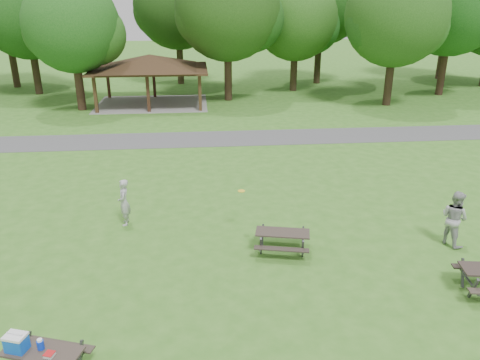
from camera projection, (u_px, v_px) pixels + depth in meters
name	position (u px, v px, depth m)	size (l,w,h in m)	color
ground	(220.00, 267.00, 14.48)	(160.00, 160.00, 0.00)	#377020
asphalt_path	(207.00, 139.00, 27.45)	(120.00, 3.20, 0.02)	#49494B
pavilion	(150.00, 64.00, 35.25)	(8.60, 7.01, 3.76)	#372414
tree_row_c	(28.00, 13.00, 37.78)	(8.19, 7.80, 10.67)	black
tree_row_d	(74.00, 28.00, 32.47)	(6.93, 6.60, 9.27)	#331F16
tree_row_e	(229.00, 11.00, 35.36)	(8.40, 8.00, 11.02)	#301F15
tree_row_f	(297.00, 21.00, 39.46)	(7.35, 7.00, 9.55)	black
tree_row_g	(397.00, 18.00, 33.77)	(7.77, 7.40, 10.25)	black
tree_row_h	(453.00, 7.00, 37.28)	(8.61, 8.20, 11.37)	#311D15
tree_deep_a	(5.00, 5.00, 40.55)	(8.40, 8.00, 11.38)	#302015
tree_deep_b	(179.00, 7.00, 42.39)	(8.40, 8.00, 11.13)	#322416
tree_deep_c	(322.00, 1.00, 42.37)	(8.82, 8.40, 11.90)	black
tree_deep_d	(450.00, 5.00, 45.03)	(8.40, 8.00, 11.27)	black
picnic_table_near	(34.00, 352.00, 10.08)	(2.05, 1.83, 1.19)	#332924
picnic_table_middle	(282.00, 237.00, 15.16)	(1.99, 1.73, 0.75)	#302822
frisbee_in_flight	(241.00, 191.00, 16.15)	(0.30, 0.30, 0.02)	yellow
frisbee_thrower	(124.00, 202.00, 16.92)	(0.63, 0.42, 1.74)	#AAAAAD
frisbee_catcher	(454.00, 218.00, 15.52)	(0.93, 0.73, 1.92)	#A7A7AA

